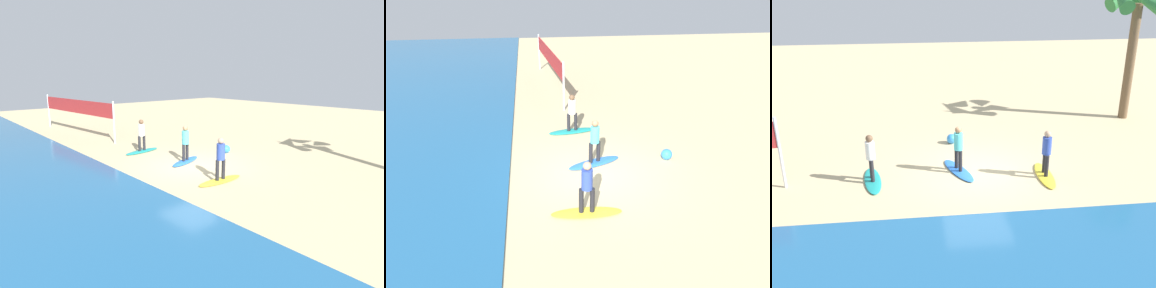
% 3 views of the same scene
% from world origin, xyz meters
% --- Properties ---
extents(ground_plane, '(60.00, 60.00, 0.00)m').
position_xyz_m(ground_plane, '(0.00, 0.00, 0.00)').
color(ground_plane, '#CCB789').
extents(surfboard_yellow, '(0.64, 2.12, 0.09)m').
position_xyz_m(surfboard_yellow, '(-2.31, 0.68, 0.04)').
color(surfboard_yellow, yellow).
rests_on(surfboard_yellow, ground).
extents(surfer_yellow, '(0.32, 0.46, 1.64)m').
position_xyz_m(surfer_yellow, '(-2.31, 0.68, 1.04)').
color(surfer_yellow, '#232328').
rests_on(surfer_yellow, surfboard_yellow).
extents(surfboard_blue, '(1.25, 2.16, 0.09)m').
position_xyz_m(surfboard_blue, '(0.69, -0.09, 0.04)').
color(surfboard_blue, blue).
rests_on(surfboard_blue, ground).
extents(surfer_blue, '(0.32, 0.44, 1.64)m').
position_xyz_m(surfer_blue, '(0.69, -0.09, 1.04)').
color(surfer_blue, '#232328').
rests_on(surfer_blue, surfboard_blue).
extents(surfboard_teal, '(0.87, 2.16, 0.09)m').
position_xyz_m(surfboard_teal, '(3.73, 0.36, 0.04)').
color(surfboard_teal, teal).
rests_on(surfboard_teal, ground).
extents(surfer_teal, '(0.32, 0.46, 1.64)m').
position_xyz_m(surfer_teal, '(3.73, 0.36, 1.04)').
color(surfer_teal, '#232328').
rests_on(surfer_teal, surfboard_teal).
extents(volleyball_net, '(9.06, 0.97, 2.50)m').
position_xyz_m(volleyball_net, '(11.10, 0.86, 1.79)').
color(volleyball_net, silver).
rests_on(volleyball_net, ground).
extents(beach_ball, '(0.41, 0.41, 0.41)m').
position_xyz_m(beach_ball, '(0.68, -2.86, 0.21)').
color(beach_ball, '#338CE5').
rests_on(beach_ball, ground).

